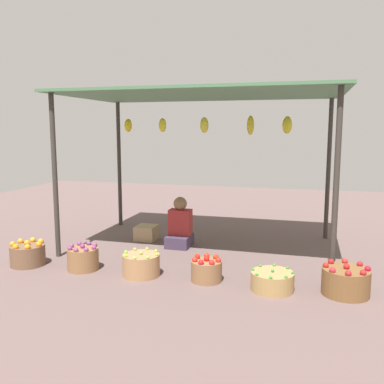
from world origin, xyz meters
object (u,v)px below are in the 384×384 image
Objects in this scene: basket_green_chilies at (272,281)px; basket_red_apples at (346,281)px; vendor_person at (180,227)px; wooden_crate_near_vendor at (147,233)px; basket_red_tomatoes at (206,270)px; basket_oranges at (28,254)px; basket_limes at (141,265)px; basket_purple_onions at (83,258)px.

basket_green_chilies is 0.80m from basket_red_apples.
vendor_person reaches higher than basket_red_apples.
vendor_person is at bearing -18.35° from wooden_crate_near_vendor.
basket_oranges is at bearing -178.67° from basket_red_tomatoes.
basket_oranges is at bearing -122.55° from wooden_crate_near_vendor.
basket_red_apples is (2.35, -1.39, -0.14)m from vendor_person.
wooden_crate_near_vendor is (-1.41, 1.60, -0.02)m from basket_red_tomatoes.
basket_red_tomatoes is 0.80m from basket_green_chilies.
basket_limes is at bearing 178.06° from basket_green_chilies.
basket_red_apples is (0.79, 0.09, 0.05)m from basket_green_chilies.
wooden_crate_near_vendor is at bearing 57.45° from basket_oranges.
basket_green_chilies is at bearing -0.55° from basket_oranges.
basket_purple_onions reaches higher than basket_limes.
basket_red_tomatoes is (0.83, 0.03, -0.00)m from basket_limes.
vendor_person reaches higher than basket_oranges.
basket_limes is at bearing 0.83° from basket_oranges.
vendor_person reaches higher than wooden_crate_near_vendor.
basket_green_chilies is at bearing -6.38° from basket_red_tomatoes.
basket_green_chilies is 1.43× the size of wooden_crate_near_vendor.
basket_purple_onions is at bearing 178.57° from basket_green_chilies.
basket_purple_onions is (0.82, 0.03, 0.01)m from basket_oranges.
basket_red_tomatoes is at bearing -48.66° from wooden_crate_near_vendor.
basket_green_chilies is (1.63, -0.06, -0.03)m from basket_limes.
basket_red_apples is (4.06, 0.05, 0.01)m from basket_oranges.
vendor_person is at bearing 40.25° from basket_oranges.
vendor_person is 1.50× the size of basket_red_apples.
basket_limes is 0.95× the size of basket_green_chilies.
basket_red_tomatoes is (0.76, -1.39, -0.16)m from vendor_person.
basket_oranges is at bearing 179.45° from basket_green_chilies.
basket_purple_onions reaches higher than wooden_crate_near_vendor.
basket_limes is (0.82, -0.01, -0.01)m from basket_purple_onions.
vendor_person reaches higher than basket_purple_onions.
basket_limes is 1.63m from basket_green_chilies.
basket_red_tomatoes is (1.65, 0.03, -0.02)m from basket_purple_onions.
wooden_crate_near_vendor is (-3.00, 1.61, -0.03)m from basket_red_apples.
basket_purple_onions reaches higher than basket_oranges.
vendor_person is 1.43m from basket_limes.
basket_red_apples reaches higher than basket_purple_onions.
basket_purple_onions is 1.07× the size of basket_red_tomatoes.
vendor_person is 1.59× the size of basket_green_chilies.
basket_purple_onions is at bearing -179.04° from basket_red_tomatoes.
basket_oranges is (-1.71, -1.45, -0.15)m from vendor_person.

